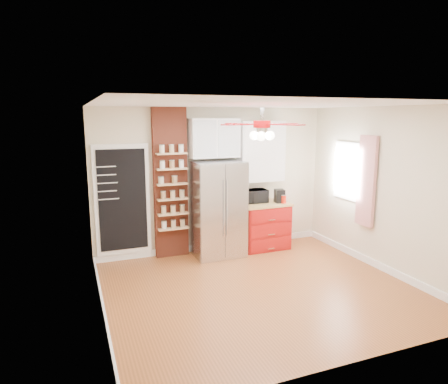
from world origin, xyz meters
name	(u,v)px	position (x,y,z in m)	size (l,w,h in m)	color
floor	(259,289)	(0.00, 0.00, 0.00)	(4.50, 4.50, 0.00)	brown
ceiling	(262,104)	(0.00, 0.00, 2.70)	(4.50, 4.50, 0.00)	white
wall_back	(213,180)	(0.00, 2.00, 1.35)	(4.50, 0.02, 2.70)	beige
wall_front	(352,240)	(0.00, -2.00, 1.35)	(4.50, 0.02, 2.70)	beige
wall_left	(97,214)	(-2.25, 0.00, 1.35)	(0.02, 4.00, 2.70)	beige
wall_right	(384,190)	(2.25, 0.00, 1.35)	(0.02, 4.00, 2.70)	beige
chalkboard	(123,200)	(-1.70, 1.96, 1.10)	(0.95, 0.05, 1.95)	white
brick_pillar	(170,183)	(-0.85, 1.92, 1.35)	(0.60, 0.16, 2.70)	brown
fridge	(218,209)	(-0.05, 1.63, 0.88)	(0.90, 0.70, 1.75)	silver
upper_glass_cabinet	(214,138)	(-0.05, 1.82, 2.15)	(0.90, 0.35, 0.70)	white
red_cabinet	(264,225)	(0.92, 1.68, 0.45)	(0.94, 0.64, 0.90)	#9F120F
upper_shelf_unit	(261,151)	(0.92, 1.85, 1.88)	(0.90, 0.30, 1.15)	white
window	(348,171)	(2.23, 0.90, 1.55)	(0.04, 0.75, 1.05)	white
curtain	(366,181)	(2.18, 0.35, 1.45)	(0.06, 0.40, 1.55)	#AC1617
ceiling_fan	(262,125)	(0.00, 0.00, 2.42)	(1.40, 1.40, 0.44)	silver
toaster_oven	(255,196)	(0.77, 1.78, 1.03)	(0.45, 0.31, 0.25)	black
coffee_maker	(279,196)	(1.21, 1.61, 1.03)	(0.17, 0.21, 0.25)	black
canister_left	(283,199)	(1.25, 1.53, 0.98)	(0.11, 0.11, 0.15)	red
canister_right	(281,198)	(1.29, 1.69, 0.97)	(0.10, 0.10, 0.14)	red
pantry_jar_oats	(161,180)	(-1.04, 1.81, 1.43)	(0.10, 0.10, 0.12)	#C3B495
pantry_jar_beans	(174,180)	(-0.81, 1.78, 1.43)	(0.10, 0.10, 0.12)	olive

